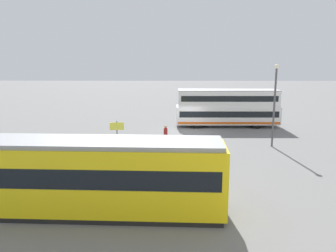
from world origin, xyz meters
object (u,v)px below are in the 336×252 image
object	(u,v)px
double_decker_bus	(227,108)
street_lamp	(275,99)
info_sign	(117,130)
pedestrian_near_railing	(166,134)
tram_yellow	(70,175)

from	to	relation	value
double_decker_bus	street_lamp	distance (m)	8.98
double_decker_bus	info_sign	xyz separation A→B (m)	(10.31, 9.53, -0.42)
pedestrian_near_railing	street_lamp	bearing A→B (deg)	178.09
double_decker_bus	tram_yellow	world-z (taller)	double_decker_bus
double_decker_bus	pedestrian_near_railing	size ratio (longest dim) A/B	6.39
info_sign	street_lamp	xyz separation A→B (m)	(-12.72, -1.10, 2.34)
double_decker_bus	info_sign	bearing A→B (deg)	42.75
tram_yellow	street_lamp	world-z (taller)	street_lamp
info_sign	double_decker_bus	bearing A→B (deg)	-137.25
pedestrian_near_railing	info_sign	size ratio (longest dim) A/B	0.74
double_decker_bus	tram_yellow	xyz separation A→B (m)	(10.63, 20.75, -0.19)
tram_yellow	pedestrian_near_railing	world-z (taller)	tram_yellow
double_decker_bus	pedestrian_near_railing	world-z (taller)	double_decker_bus
tram_yellow	double_decker_bus	bearing A→B (deg)	-117.13
double_decker_bus	street_lamp	bearing A→B (deg)	105.99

